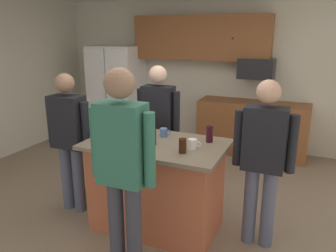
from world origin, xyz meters
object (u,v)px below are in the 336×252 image
object	(u,v)px
kitchen_island	(157,185)
tumbler_amber	(183,146)
person_guest_by_door	(158,122)
glass_pilsner	(153,137)
person_host_foreground	(123,162)
glass_dark_ale	(210,134)
mug_ceramic_white	(164,133)
glass_short_whisky	(134,130)
person_elder_center	(263,155)
person_guest_right	(69,135)
mug_blue_stoneware	(193,144)
microwave_over_range	(256,69)
refrigerator	(117,93)

from	to	relation	value
kitchen_island	tumbler_amber	size ratio (longest dim) A/B	10.31
kitchen_island	person_guest_by_door	xyz separation A→B (m)	(-0.33, 0.74, 0.46)
person_guest_by_door	glass_pilsner	distance (m)	0.88
person_host_foreground	glass_dark_ale	bearing A→B (deg)	-27.92
person_host_foreground	glass_dark_ale	size ratio (longest dim) A/B	10.57
mug_ceramic_white	glass_short_whisky	world-z (taller)	glass_short_whisky
person_elder_center	glass_short_whisky	xyz separation A→B (m)	(-1.33, -0.05, 0.09)
person_guest_right	tumbler_amber	world-z (taller)	person_guest_right
person_guest_by_door	mug_blue_stoneware	bearing A→B (deg)	19.64
person_guest_right	mug_blue_stoneware	distance (m)	1.45
person_guest_right	glass_dark_ale	distance (m)	1.57
glass_short_whisky	glass_pilsner	world-z (taller)	glass_pilsner
person_host_foreground	mug_ceramic_white	size ratio (longest dim) A/B	14.48
person_elder_center	mug_blue_stoneware	bearing A→B (deg)	6.61
kitchen_island	tumbler_amber	world-z (taller)	tumbler_amber
tumbler_amber	person_host_foreground	bearing A→B (deg)	-114.12
microwave_over_range	glass_pilsner	size ratio (longest dim) A/B	3.62
person_guest_right	glass_pilsner	bearing A→B (deg)	-3.94
refrigerator	glass_pilsner	size ratio (longest dim) A/B	11.42
refrigerator	glass_dark_ale	distance (m)	3.48
kitchen_island	mug_blue_stoneware	size ratio (longest dim) A/B	11.01
kitchen_island	person_guest_by_door	size ratio (longest dim) A/B	0.86
glass_short_whisky	mug_blue_stoneware	bearing A→B (deg)	-8.32
microwave_over_range	glass_short_whisky	distance (m)	2.78
glass_dark_ale	tumbler_amber	xyz separation A→B (m)	(-0.14, -0.40, -0.02)
person_guest_right	person_host_foreground	distance (m)	1.34
microwave_over_range	glass_pilsner	distance (m)	2.85
tumbler_amber	person_guest_by_door	bearing A→B (deg)	126.62
refrigerator	glass_short_whisky	xyz separation A→B (m)	(1.79, -2.51, 0.14)
person_guest_right	glass_pilsner	world-z (taller)	person_guest_right
kitchen_island	tumbler_amber	bearing A→B (deg)	-25.70
tumbler_amber	mug_blue_stoneware	distance (m)	0.15
refrigerator	mug_blue_stoneware	distance (m)	3.60
microwave_over_range	glass_dark_ale	xyz separation A→B (m)	(-0.03, -2.47, -0.41)
refrigerator	mug_ceramic_white	bearing A→B (deg)	-48.94
microwave_over_range	kitchen_island	world-z (taller)	microwave_over_range
kitchen_island	mug_blue_stoneware	xyz separation A→B (m)	(0.40, -0.03, 0.52)
microwave_over_range	mug_blue_stoneware	bearing A→B (deg)	-92.54
mug_ceramic_white	microwave_over_range	bearing A→B (deg)	78.13
microwave_over_range	person_guest_by_door	size ratio (longest dim) A/B	0.34
glass_pilsner	mug_blue_stoneware	distance (m)	0.40
refrigerator	kitchen_island	world-z (taller)	refrigerator
microwave_over_range	person_guest_right	bearing A→B (deg)	-119.64
glass_short_whisky	person_host_foreground	bearing A→B (deg)	-66.34
mug_blue_stoneware	person_guest_right	bearing A→B (deg)	-178.62
kitchen_island	person_elder_center	size ratio (longest dim) A/B	0.86
microwave_over_range	person_guest_right	world-z (taller)	microwave_over_range
microwave_over_range	person_guest_by_door	distance (m)	2.19
person_guest_by_door	glass_pilsner	world-z (taller)	person_guest_by_door
kitchen_island	mug_ceramic_white	distance (m)	0.56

